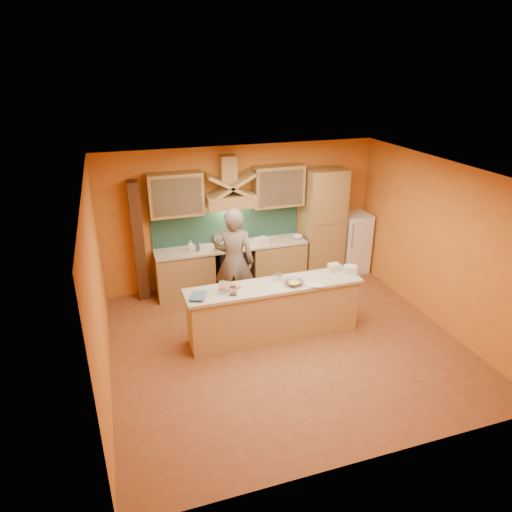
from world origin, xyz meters
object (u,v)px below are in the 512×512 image
object	(u,v)px
person	(234,262)
kitchen_scale	(278,278)
stove	(232,267)
fridge	(353,243)
mixing_bowl	(294,283)

from	to	relation	value
person	kitchen_scale	world-z (taller)	person
stove	fridge	distance (m)	2.71
person	kitchen_scale	xyz separation A→B (m)	(0.51, -0.86, 0.01)
stove	kitchen_scale	size ratio (longest dim) A/B	7.97
stove	mixing_bowl	distance (m)	2.13
person	kitchen_scale	bearing A→B (deg)	143.61
stove	kitchen_scale	xyz separation A→B (m)	(0.31, -1.79, 0.54)
kitchen_scale	mixing_bowl	world-z (taller)	kitchen_scale
fridge	kitchen_scale	world-z (taller)	fridge
person	stove	bearing A→B (deg)	-79.20
kitchen_scale	mixing_bowl	xyz separation A→B (m)	(0.19, -0.21, -0.01)
fridge	kitchen_scale	size ratio (longest dim) A/B	11.52
stove	kitchen_scale	world-z (taller)	kitchen_scale
person	mixing_bowl	size ratio (longest dim) A/B	6.91
mixing_bowl	kitchen_scale	bearing A→B (deg)	131.84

